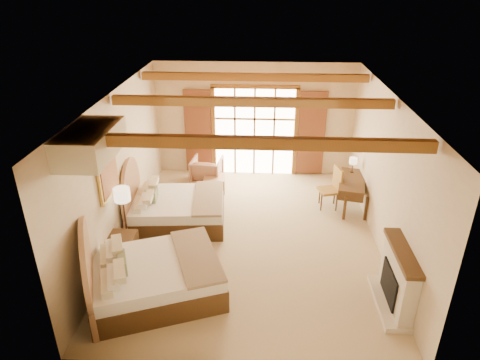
# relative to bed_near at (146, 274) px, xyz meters

# --- Properties ---
(floor) EXTENTS (7.00, 7.00, 0.00)m
(floor) POSITION_rel_bed_near_xyz_m (1.79, 1.96, -0.45)
(floor) COLOR tan
(floor) RESTS_ON ground
(wall_back) EXTENTS (5.50, 0.00, 5.50)m
(wall_back) POSITION_rel_bed_near_xyz_m (1.79, 5.46, 1.15)
(wall_back) COLOR beige
(wall_back) RESTS_ON ground
(wall_left) EXTENTS (0.00, 7.00, 7.00)m
(wall_left) POSITION_rel_bed_near_xyz_m (-0.96, 1.96, 1.15)
(wall_left) COLOR beige
(wall_left) RESTS_ON ground
(wall_right) EXTENTS (0.00, 7.00, 7.00)m
(wall_right) POSITION_rel_bed_near_xyz_m (4.54, 1.96, 1.15)
(wall_right) COLOR beige
(wall_right) RESTS_ON ground
(ceiling) EXTENTS (7.00, 7.00, 0.00)m
(ceiling) POSITION_rel_bed_near_xyz_m (1.79, 1.96, 2.75)
(ceiling) COLOR #B6763E
(ceiling) RESTS_ON ground
(ceiling_beams) EXTENTS (5.39, 4.60, 0.18)m
(ceiling_beams) POSITION_rel_bed_near_xyz_m (1.79, 1.96, 2.63)
(ceiling_beams) COLOR brown
(ceiling_beams) RESTS_ON ceiling
(french_doors) EXTENTS (3.95, 0.08, 2.60)m
(french_doors) POSITION_rel_bed_near_xyz_m (1.79, 5.40, 0.80)
(french_doors) COLOR white
(french_doors) RESTS_ON ground
(fireplace) EXTENTS (0.46, 1.40, 1.16)m
(fireplace) POSITION_rel_bed_near_xyz_m (4.39, -0.04, 0.06)
(fireplace) COLOR beige
(fireplace) RESTS_ON ground
(painting) EXTENTS (0.06, 0.95, 0.75)m
(painting) POSITION_rel_bed_near_xyz_m (-0.91, 1.21, 1.30)
(painting) COLOR gold
(painting) RESTS_ON wall_left
(canopy_valance) EXTENTS (0.70, 1.40, 0.45)m
(canopy_valance) POSITION_rel_bed_near_xyz_m (-0.61, -0.04, 2.50)
(canopy_valance) COLOR beige
(canopy_valance) RESTS_ON ceiling
(bed_near) EXTENTS (2.84, 2.40, 1.50)m
(bed_near) POSITION_rel_bed_near_xyz_m (0.00, 0.00, 0.00)
(bed_near) COLOR #4A3216
(bed_near) RESTS_ON floor
(bed_far) EXTENTS (2.28, 1.79, 1.42)m
(bed_far) POSITION_rel_bed_near_xyz_m (-0.07, 2.48, -0.02)
(bed_far) COLOR #4A3216
(bed_far) RESTS_ON floor
(nightstand) EXTENTS (0.54, 0.54, 0.64)m
(nightstand) POSITION_rel_bed_near_xyz_m (-0.71, 0.90, -0.13)
(nightstand) COLOR #4A3216
(nightstand) RESTS_ON floor
(floor_lamp) EXTENTS (0.32, 0.32, 1.52)m
(floor_lamp) POSITION_rel_bed_near_xyz_m (-0.71, 1.24, 0.84)
(floor_lamp) COLOR #3B291D
(floor_lamp) RESTS_ON floor
(armchair) EXTENTS (0.88, 0.90, 0.75)m
(armchair) POSITION_rel_bed_near_xyz_m (0.51, 4.64, -0.08)
(armchair) COLOR #9D694E
(armchair) RESTS_ON floor
(ottoman) EXTENTS (0.59, 0.59, 0.40)m
(ottoman) POSITION_rel_bed_near_xyz_m (0.77, 4.19, -0.25)
(ottoman) COLOR #AD7759
(ottoman) RESTS_ON floor
(desk) EXTENTS (0.88, 1.49, 0.75)m
(desk) POSITION_rel_bed_near_xyz_m (4.25, 3.52, -0.05)
(desk) COLOR #4A3216
(desk) RESTS_ON floor
(desk_chair) EXTENTS (0.58, 0.57, 1.06)m
(desk_chair) POSITION_rel_bed_near_xyz_m (3.72, 3.46, -0.12)
(desk_chair) COLOR olive
(desk_chair) RESTS_ON floor
(desk_lamp) EXTENTS (0.19, 0.19, 0.39)m
(desk_lamp) POSITION_rel_bed_near_xyz_m (4.31, 3.97, 0.59)
(desk_lamp) COLOR #3B291D
(desk_lamp) RESTS_ON desk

